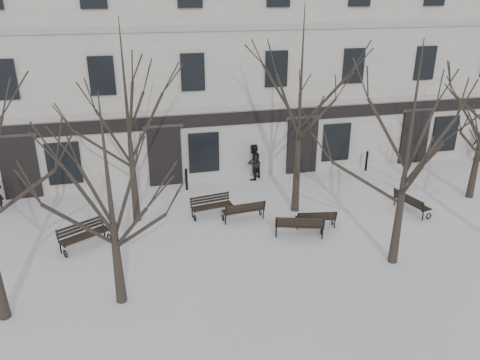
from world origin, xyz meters
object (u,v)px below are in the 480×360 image
object	(u,v)px
tree_2	(411,132)
bench_2	(316,218)
bench_4	(244,210)
bench_3	(211,205)
bench_5	(411,202)
bench_1	(299,225)
bench_0	(84,234)
tree_1	(108,179)

from	to	relation	value
tree_2	bench_2	bearing A→B (deg)	119.33
tree_2	bench_4	world-z (taller)	tree_2
bench_3	bench_5	size ratio (longest dim) A/B	1.00
bench_1	bench_2	world-z (taller)	bench_1
bench_1	bench_3	world-z (taller)	bench_1
bench_0	bench_4	xyz separation A→B (m)	(6.28, 0.64, -0.03)
bench_3	bench_4	bearing A→B (deg)	-42.39
bench_3	tree_1	bearing A→B (deg)	-135.29
bench_0	bench_2	size ratio (longest dim) A/B	1.15
bench_1	bench_4	bearing A→B (deg)	-28.81
bench_1	tree_1	bearing A→B (deg)	38.23
bench_0	bench_1	bearing A→B (deg)	-38.50
bench_2	bench_3	distance (m)	4.39
tree_2	bench_3	xyz separation A→B (m)	(-5.53, 5.10, -4.27)
bench_1	bench_3	distance (m)	3.96
bench_5	bench_2	bearing A→B (deg)	82.49
tree_1	bench_3	size ratio (longest dim) A/B	3.58
bench_0	tree_1	bearing A→B (deg)	-100.67
bench_1	bench_4	distance (m)	2.54
bench_4	bench_5	xyz separation A→B (m)	(7.13, -0.96, -0.01)
bench_1	bench_5	distance (m)	5.46
bench_4	bench_5	bearing A→B (deg)	167.03
tree_2	bench_1	xyz separation A→B (m)	(-2.58, 2.47, -4.23)
bench_1	tree_2	bearing A→B (deg)	154.13
bench_3	bench_5	xyz separation A→B (m)	(8.34, -1.75, -0.00)
bench_0	bench_2	bearing A→B (deg)	-34.30
bench_4	bench_5	size ratio (longest dim) A/B	0.99
tree_2	bench_1	bearing A→B (deg)	136.32
bench_2	bench_3	bearing A→B (deg)	-19.43
bench_0	bench_3	xyz separation A→B (m)	(5.07, 1.44, -0.03)
tree_2	bench_4	bearing A→B (deg)	135.10
bench_3	bench_0	bearing A→B (deg)	-173.21
bench_1	bench_3	xyz separation A→B (m)	(-2.95, 2.64, -0.03)
bench_3	bench_5	bearing A→B (deg)	-20.89
bench_5	tree_2	bearing A→B (deg)	127.97
tree_1	bench_4	bearing A→B (deg)	41.10
bench_1	bench_2	bearing A→B (deg)	-131.71
tree_1	bench_0	world-z (taller)	tree_1
tree_2	bench_5	world-z (taller)	tree_2
tree_1	bench_5	bearing A→B (deg)	15.62
tree_2	tree_1	bearing A→B (deg)	-179.77
tree_1	tree_2	xyz separation A→B (m)	(9.30, 0.04, 0.70)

